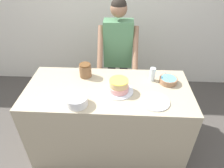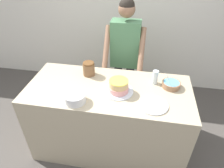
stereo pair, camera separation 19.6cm
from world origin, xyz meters
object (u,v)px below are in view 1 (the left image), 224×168
Objects in this scene: frosting_bowl_blue at (168,80)px; frosting_bowl_white at (77,100)px; ceramic_plate at (155,102)px; stoneware_jar at (85,70)px; person_baker at (118,50)px; cake at (119,86)px; drinking_glass at (152,74)px.

frosting_bowl_white is at bearing -156.24° from frosting_bowl_blue.
stoneware_jar reaches higher than ceramic_plate.
person_baker is 10.52× the size of stoneware_jar.
cake reaches higher than frosting_bowl_white.
cake is 0.38m from ceramic_plate.
frosting_bowl_white is at bearing -149.22° from drinking_glass.
drinking_glass is 0.37m from ceramic_plate.
frosting_bowl_blue is at bearing -45.89° from person_baker.
person_baker is 0.65m from drinking_glass.
frosting_bowl_blue reaches higher than cake.
frosting_bowl_white is at bearing -149.70° from cake.
person_baker is at bearing 125.91° from drinking_glass.
person_baker is 0.97m from ceramic_plate.
cake is at bearing -148.71° from drinking_glass.
person_baker reaches higher than cake.
person_baker is 5.49× the size of cake.
frosting_bowl_blue is 0.68× the size of ceramic_plate.
frosting_bowl_blue is (0.89, 0.39, -0.01)m from frosting_bowl_white.
cake is at bearing 156.47° from ceramic_plate.
stoneware_jar is (0.00, 0.47, 0.03)m from frosting_bowl_white.
cake is 1.59× the size of frosting_bowl_blue.
ceramic_plate is (0.72, 0.07, -0.04)m from frosting_bowl_white.
frosting_bowl_white reaches higher than ceramic_plate.
drinking_glass is at bearing 30.78° from frosting_bowl_white.
cake is 1.98× the size of drinking_glass.
person_baker is 0.59m from stoneware_jar.
stoneware_jar is (-0.89, 0.08, 0.04)m from frosting_bowl_blue.
ceramic_plate is at bearing -23.53° from cake.
person_baker is at bearing 54.63° from stoneware_jar.
ceramic_plate is 0.82m from stoneware_jar.
frosting_bowl_white is 1.08× the size of frosting_bowl_blue.
cake is at bearing -87.80° from person_baker.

